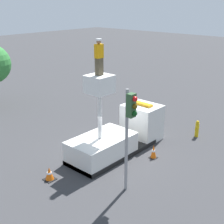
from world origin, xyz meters
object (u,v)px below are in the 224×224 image
Objects in this scene: bucket_truck at (119,135)px; traffic_cone_rear at (49,174)px; worker at (99,57)px; traffic_light_pole at (130,121)px; traffic_cone_curbside at (154,152)px; fire_hydrant at (197,129)px.

traffic_cone_rear is (-4.58, 0.43, -0.64)m from bucket_truck.
traffic_light_pole is at bearing -112.87° from worker.
worker reaches higher than traffic_cone_curbside.
worker reaches higher than traffic_cone_rear.
traffic_cone_rear is at bearing 171.89° from worker.
worker reaches higher than bucket_truck.
traffic_light_pole is 4.88m from traffic_cone_rear.
traffic_cone_curbside is (5.11, -2.45, 0.07)m from traffic_cone_rear.
fire_hydrant is 4.15m from traffic_cone_curbside.
worker is at bearing 180.00° from bucket_truck.
bucket_truck reaches higher than fire_hydrant.
traffic_cone_rear is at bearing 118.45° from traffic_light_pole.
traffic_light_pole is at bearing -176.16° from fire_hydrant.
traffic_cone_curbside is (3.29, 0.91, -2.98)m from traffic_light_pole.
traffic_cone_rear is 0.83× the size of traffic_cone_curbside.
traffic_cone_rear is at bearing 162.79° from fire_hydrant.
fire_hydrant is at bearing 3.84° from traffic_light_pole.
worker is at bearing -8.11° from traffic_cone_rear.
traffic_light_pole reaches higher than fire_hydrant.
traffic_cone_curbside is at bearing -25.62° from traffic_cone_rear.
traffic_light_pole is (-2.76, -2.92, 2.40)m from bucket_truck.
fire_hydrant is (4.65, -2.42, -0.42)m from bucket_truck.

